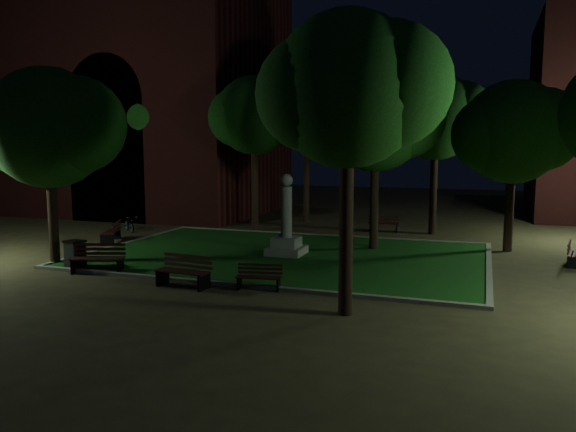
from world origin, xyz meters
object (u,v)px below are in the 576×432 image
bench_west_near (98,259)px  bicycle (130,224)px  monument (286,232)px  bench_far_side (383,224)px  bench_left_side (112,233)px  bench_right_side (574,254)px  trash_bin (75,254)px  bench_near_left (184,272)px  bench_near_right (259,278)px

bench_west_near → bicycle: bearing=99.4°
bench_west_near → bicycle: (-4.49, 8.26, -0.07)m
monument → bench_far_side: 7.99m
bench_left_side → bench_right_side: size_ratio=1.09×
trash_bin → bicycle: (-3.38, 8.08, -0.13)m
bench_west_near → trash_bin: trash_bin is taller
monument → bench_right_side: bearing=10.3°
bicycle → trash_bin: bearing=-117.5°
bench_near_left → trash_bin: (-4.94, 0.94, 0.06)m
bench_near_left → bench_left_side: size_ratio=1.02×
bench_near_right → bench_far_side: 12.78m
bench_far_side → bicycle: bench_far_side is taller
bench_near_left → bench_near_right: bearing=17.7°
bench_near_left → bench_west_near: bearing=174.8°
bench_near_right → bench_west_near: size_ratio=0.76×
monument → bench_near_right: (0.93, -5.13, -0.60)m
bench_near_left → bicycle: 12.27m
bench_far_side → bicycle: size_ratio=1.07×
monument → bicycle: (-9.72, 3.41, -0.56)m
bench_west_near → bench_left_side: (-3.36, 5.30, -0.03)m
bench_west_near → bench_right_side: bearing=4.1°
bench_far_side → bicycle: bearing=7.1°
bench_right_side → bicycle: bearing=95.7°
bench_near_left → bench_west_near: (-3.83, 0.76, 0.00)m
bench_west_near → bicycle: size_ratio=1.28×
monument → bench_near_right: size_ratio=2.19×
bench_near_left → bench_left_side: 9.41m
bicycle → bench_left_side: bearing=-119.3°
bench_right_side → bench_near_left: bearing=132.1°
monument → trash_bin: 7.88m
bench_left_side → trash_bin: (2.25, -5.12, 0.08)m
bench_near_right → trash_bin: bearing=165.9°
bench_near_left → bicycle: (-8.32, 9.02, -0.07)m
bicycle → bench_right_side: bearing=-54.4°
bench_far_side → monument: bearing=59.8°
bench_near_left → bench_far_side: 13.74m
bench_near_left → bench_right_side: bearing=38.3°
bench_near_right → trash_bin: trash_bin is taller
bench_near_left → bench_left_side: bearing=145.9°
monument → bench_far_side: size_ratio=2.01×
bench_west_near → bench_far_side: 14.63m
bench_left_side → trash_bin: 5.60m
monument → bench_right_side: 10.74m
bench_near_right → bench_left_side: size_ratio=0.81×
trash_bin → bicycle: size_ratio=0.69×
bench_near_right → bench_far_side: size_ratio=0.92×
bench_near_left → bench_near_right: bench_near_left is taller
bench_west_near → monument: bearing=23.7°
bench_near_right → bench_west_near: bearing=166.9°
trash_bin → bicycle: bearing=112.7°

